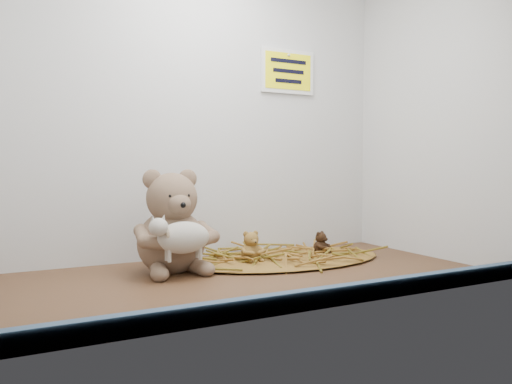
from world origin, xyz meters
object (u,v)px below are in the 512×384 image
toy_lamb (184,238)px  main_teddy (171,221)px  mini_teddy_brown (320,242)px  mini_teddy_tan (251,245)px

toy_lamb → main_teddy: bearing=90.0°
main_teddy → toy_lamb: bearing=-90.9°
mini_teddy_brown → mini_teddy_tan: bearing=153.7°
mini_teddy_tan → mini_teddy_brown: (22.77, 0.91, -0.81)cm
main_teddy → mini_teddy_tan: (21.45, -0.72, -7.48)cm
toy_lamb → mini_teddy_tan: bearing=21.2°
toy_lamb → mini_teddy_tan: 23.44cm
main_teddy → mini_teddy_tan: bearing=-2.8°
main_teddy → mini_teddy_tan: main_teddy is taller
toy_lamb → mini_teddy_tan: size_ratio=1.99×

